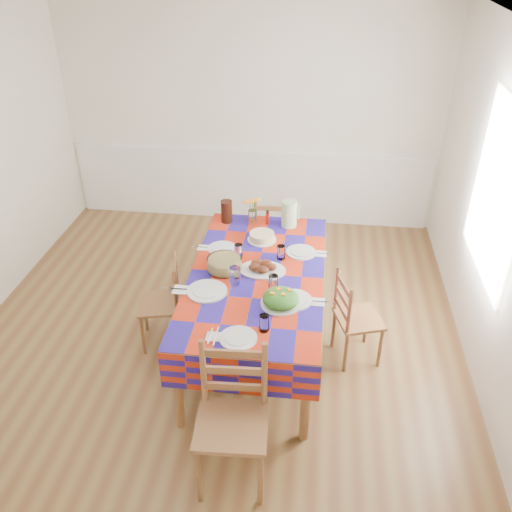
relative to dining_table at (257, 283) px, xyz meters
The scene contains 23 objects.
room 0.75m from the dining_table, behind, with size 4.58×5.08×2.78m.
wainscot 2.54m from the dining_table, 99.00° to the left, with size 4.41×0.06×0.92m.
window_right 2.02m from the dining_table, ahead, with size 1.40×1.40×0.00m, color white.
dining_table is the anchor object (origin of this frame).
setting_near_head 0.80m from the dining_table, 88.20° to the right, with size 0.43×0.29×0.13m.
setting_left_near 0.41m from the dining_table, 138.91° to the right, with size 0.58×0.35×0.15m.
setting_left_far 0.45m from the dining_table, 134.19° to the left, with size 0.48×0.28×0.13m.
setting_right_near 0.42m from the dining_table, 46.84° to the right, with size 0.52×0.30×0.13m.
setting_right_far 0.46m from the dining_table, 49.10° to the left, with size 0.50×0.29×0.13m.
meat_platter 0.14m from the dining_table, 51.67° to the left, with size 0.39×0.28×0.08m.
salad_platter 0.48m from the dining_table, 59.86° to the right, with size 0.31×0.31×0.13m.
pasta_bowl 0.32m from the dining_table, behind, with size 0.29×0.29×0.11m.
cake 0.57m from the dining_table, 92.37° to the left, with size 0.27×0.27×0.07m.
serving_utensils 0.21m from the dining_table, 37.79° to the right, with size 0.13×0.30×0.01m.
flower_vase 0.90m from the dining_table, 99.89° to the left, with size 0.17×0.14×0.27m.
hot_sauce 0.89m from the dining_table, 90.42° to the left, with size 0.03×0.03×0.14m, color #B51A0E.
green_pitcher 0.91m from the dining_table, 76.83° to the left, with size 0.15×0.15×0.26m, color #B2D798.
tea_pitcher 0.98m from the dining_table, 114.71° to the left, with size 0.11×0.11×0.22m, color black.
name_card 0.99m from the dining_table, 88.22° to the right, with size 0.09×0.03×0.02m, color silver.
chair_near 1.32m from the dining_table, 90.12° to the right, with size 0.49×0.47×1.06m.
chair_far 1.34m from the dining_table, 89.89° to the left, with size 0.42×0.40×0.90m.
chair_left 0.89m from the dining_table, behind, with size 0.44×0.45×0.86m.
chair_right 0.89m from the dining_table, ahead, with size 0.46×0.47×0.86m.
Camera 1 is at (0.85, -3.72, 3.29)m, focal length 38.00 mm.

